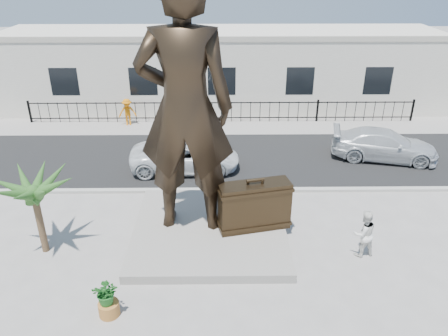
# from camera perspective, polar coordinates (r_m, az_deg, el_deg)

# --- Properties ---
(ground) EXTENTS (100.00, 100.00, 0.00)m
(ground) POSITION_cam_1_polar(r_m,az_deg,el_deg) (14.16, 0.10, -12.01)
(ground) COLOR #9E9991
(ground) RESTS_ON ground
(street) EXTENTS (40.00, 7.00, 0.01)m
(street) POSITION_cam_1_polar(r_m,az_deg,el_deg) (21.03, -0.19, 1.58)
(street) COLOR black
(street) RESTS_ON ground
(curb) EXTENTS (40.00, 0.25, 0.12)m
(curb) POSITION_cam_1_polar(r_m,az_deg,el_deg) (17.88, -0.09, -2.92)
(curb) COLOR #A5A399
(curb) RESTS_ON ground
(far_sidewalk) EXTENTS (40.00, 2.50, 0.02)m
(far_sidewalk) POSITION_cam_1_polar(r_m,az_deg,el_deg) (24.73, -0.27, 5.45)
(far_sidewalk) COLOR #9E9991
(far_sidewalk) RESTS_ON ground
(plinth) EXTENTS (5.20, 5.20, 0.30)m
(plinth) POSITION_cam_1_polar(r_m,az_deg,el_deg) (15.28, -1.87, -8.10)
(plinth) COLOR gray
(plinth) RESTS_ON ground
(fence) EXTENTS (22.00, 0.10, 1.20)m
(fence) POSITION_cam_1_polar(r_m,az_deg,el_deg) (25.28, -0.28, 7.34)
(fence) COLOR black
(fence) RESTS_ON ground
(building) EXTENTS (28.00, 7.00, 4.40)m
(building) POSITION_cam_1_polar(r_m,az_deg,el_deg) (28.88, -0.35, 13.03)
(building) COLOR silver
(building) RESTS_ON ground
(statue) EXTENTS (3.12, 2.12, 8.34)m
(statue) POSITION_cam_1_polar(r_m,az_deg,el_deg) (13.65, -5.13, 7.77)
(statue) COLOR black
(statue) RESTS_ON plinth
(suitcase) EXTENTS (2.50, 1.27, 1.68)m
(suitcase) POSITION_cam_1_polar(r_m,az_deg,el_deg) (14.76, 3.98, -4.95)
(suitcase) COLOR black
(suitcase) RESTS_ON plinth
(tourist) EXTENTS (0.90, 0.77, 1.62)m
(tourist) POSITION_cam_1_polar(r_m,az_deg,el_deg) (14.63, 17.79, -8.15)
(tourist) COLOR white
(tourist) RESTS_ON ground
(car_white) EXTENTS (4.87, 2.34, 1.34)m
(car_white) POSITION_cam_1_polar(r_m,az_deg,el_deg) (19.53, -5.10, 1.63)
(car_white) COLOR silver
(car_white) RESTS_ON street
(car_silver) EXTENTS (5.13, 2.95, 1.40)m
(car_silver) POSITION_cam_1_polar(r_m,az_deg,el_deg) (21.84, 20.22, 2.87)
(car_silver) COLOR silver
(car_silver) RESTS_ON street
(worker) EXTENTS (1.06, 0.71, 1.52)m
(worker) POSITION_cam_1_polar(r_m,az_deg,el_deg) (25.30, -12.49, 7.16)
(worker) COLOR orange
(worker) RESTS_ON far_sidewalk
(palm_tree) EXTENTS (1.80, 1.80, 3.20)m
(palm_tree) POSITION_cam_1_polar(r_m,az_deg,el_deg) (15.71, -22.20, -9.92)
(palm_tree) COLOR #28501D
(palm_tree) RESTS_ON ground
(planter) EXTENTS (0.56, 0.56, 0.40)m
(planter) POSITION_cam_1_polar(r_m,az_deg,el_deg) (12.67, -14.78, -17.35)
(planter) COLOR #AB6B2D
(planter) RESTS_ON ground
(shrub) EXTENTS (0.69, 0.60, 0.76)m
(shrub) POSITION_cam_1_polar(r_m,az_deg,el_deg) (12.29, -15.09, -15.37)
(shrub) COLOR #1F6020
(shrub) RESTS_ON planter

